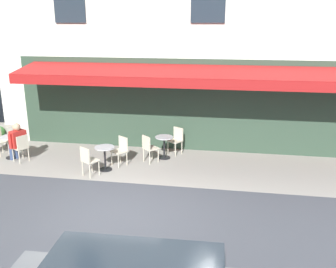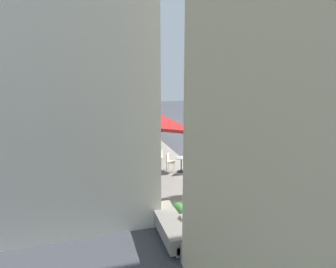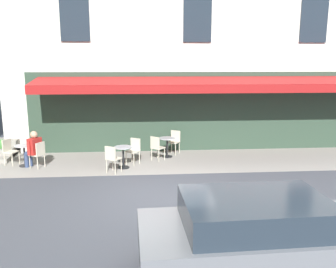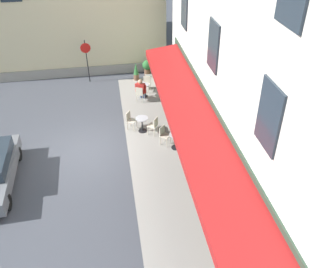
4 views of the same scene
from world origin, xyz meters
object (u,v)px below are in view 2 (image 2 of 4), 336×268
cafe_chair_cream_under_awning (194,162)px  potted_plant_by_steps (178,212)px  cafe_table_mid_terrace (181,162)px  cafe_table_near_entrance (149,156)px  seated_patron_in_white (129,124)px  cafe_chair_cream_near_door (159,156)px  potted_plant_mid_terrace (232,215)px  parked_car_grey (258,139)px  potted_plant_under_sign (194,219)px  cafe_chair_cream_corner_right (169,160)px  cafe_chair_cream_corner_left (131,127)px  no_parking_sign (314,171)px  cafe_table_far_end (198,190)px  cafe_chair_cream_kerbside (200,182)px  cafe_chair_cream_facing_street (199,195)px  cafe_chair_cream_back_row (123,125)px  cafe_table_streetside (127,126)px  seated_companion_in_red (199,181)px  potted_plant_entrance_right (218,225)px  cafe_chair_cream_by_window (138,154)px

cafe_chair_cream_under_awning → potted_plant_by_steps: size_ratio=1.31×
cafe_table_mid_terrace → cafe_chair_cream_under_awning: bearing=58.8°
cafe_table_near_entrance → seated_patron_in_white: bearing=177.7°
cafe_chair_cream_near_door → potted_plant_mid_terrace: potted_plant_mid_terrace is taller
parked_car_grey → potted_plant_mid_terrace: bearing=-38.3°
cafe_chair_cream_near_door → potted_plant_under_sign: size_ratio=0.99×
cafe_chair_cream_corner_right → potted_plant_under_sign: bearing=-9.8°
cafe_chair_cream_corner_left → cafe_chair_cream_near_door: bearing=0.3°
cafe_chair_cream_corner_right → no_parking_sign: (6.24, 3.06, 1.25)m
cafe_table_far_end → cafe_chair_cream_kerbside: 0.63m
cafe_chair_cream_corner_left → parked_car_grey: parked_car_grey is taller
cafe_chair_cream_facing_street → no_parking_sign: 3.96m
cafe_chair_cream_back_row → cafe_chair_cream_facing_street: 15.45m
cafe_chair_cream_kerbside → no_parking_sign: size_ratio=0.35×
cafe_chair_cream_under_awning → cafe_table_far_end: 3.29m
cafe_table_mid_terrace → cafe_table_streetside: bearing=-174.1°
cafe_chair_cream_corner_right → potted_plant_mid_terrace: size_ratio=0.83×
cafe_chair_cream_back_row → cafe_table_streetside: bearing=22.9°
seated_patron_in_white → seated_companion_in_red: seated_patron_in_white is taller
cafe_chair_cream_near_door → cafe_chair_cream_facing_street: 5.22m
cafe_table_mid_terrace → seated_companion_in_red: bearing=-5.8°
seated_patron_in_white → potted_plant_mid_terrace: size_ratio=1.25×
seated_patron_in_white → cafe_chair_cream_near_door: bearing=0.7°
cafe_table_streetside → cafe_chair_cream_kerbside: size_ratio=0.82×
potted_plant_under_sign → potted_plant_by_steps: size_ratio=1.33×
cafe_table_near_entrance → cafe_table_mid_terrace: bearing=39.6°
potted_plant_by_steps → potted_plant_entrance_right: potted_plant_entrance_right is taller
no_parking_sign → cafe_chair_cream_corner_left: bearing=-168.0°
cafe_chair_cream_by_window → seated_patron_in_white: size_ratio=0.67×
potted_plant_mid_terrace → potted_plant_entrance_right: potted_plant_mid_terrace is taller
cafe_chair_cream_by_window → cafe_chair_cream_corner_right: size_ratio=1.00×
seated_patron_in_white → seated_companion_in_red: (13.51, 0.66, -0.03)m
cafe_chair_cream_facing_street → potted_plant_mid_terrace: size_ratio=0.83×
potted_plant_under_sign → potted_plant_mid_terrace: bearing=86.2°
cafe_chair_cream_near_door → potted_plant_under_sign: 6.79m
seated_patron_in_white → parked_car_grey: seated_patron_in_white is taller
cafe_table_mid_terrace → parked_car_grey: (-2.66, 6.28, 0.22)m
seated_companion_in_red → potted_plant_entrance_right: size_ratio=1.29×
cafe_chair_cream_near_door → cafe_table_streetside: bearing=-178.5°
potted_plant_by_steps → cafe_chair_cream_corner_right: bearing=166.1°
no_parking_sign → potted_plant_under_sign: bearing=-94.5°
cafe_chair_cream_under_awning → cafe_chair_cream_facing_street: size_ratio=1.00×
cafe_chair_cream_under_awning → potted_plant_entrance_right: (5.86, -1.58, 0.04)m
cafe_chair_cream_near_door → cafe_chair_cream_back_row: same height
cafe_table_far_end → potted_plant_under_sign: bearing=-26.2°
cafe_chair_cream_facing_street → cafe_chair_cream_near_door: bearing=-178.7°
no_parking_sign → potted_plant_by_steps: (-1.20, -4.30, -1.44)m
cafe_chair_cream_near_door → cafe_table_mid_terrace: cafe_chair_cream_near_door is taller
cafe_table_mid_terrace → cafe_chair_cream_kerbside: (2.88, -0.22, 0.06)m
cafe_chair_cream_corner_left → seated_companion_in_red: 13.32m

